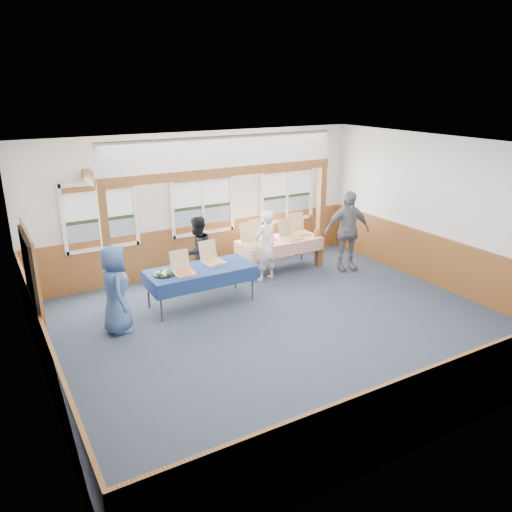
{
  "coord_description": "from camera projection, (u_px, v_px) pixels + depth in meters",
  "views": [
    {
      "loc": [
        -4.5,
        -6.8,
        4.18
      ],
      "look_at": [
        -0.0,
        1.0,
        1.06
      ],
      "focal_mm": 35.0,
      "sensor_mm": 36.0,
      "label": 1
    }
  ],
  "objects": [
    {
      "name": "veggie_tray",
      "position": [
        164.0,
        274.0,
        9.41
      ],
      "size": [
        0.39,
        0.39,
        0.09
      ],
      "color": "black",
      "rests_on": "table_left"
    },
    {
      "name": "post_left",
      "position": [
        107.0,
        251.0,
        9.37
      ],
      "size": [
        0.15,
        0.15,
        2.4
      ],
      "primitive_type": "cube",
      "color": "brown",
      "rests_on": "floor"
    },
    {
      "name": "pizza_box_f",
      "position": [
        299.0,
        231.0,
        12.0
      ],
      "size": [
        0.49,
        0.57,
        0.47
      ],
      "rotation": [
        0.0,
        0.0,
        -0.12
      ],
      "color": "#C8B685",
      "rests_on": "table_right"
    },
    {
      "name": "woman_white",
      "position": [
        266.0,
        246.0,
        10.98
      ],
      "size": [
        0.64,
        0.48,
        1.6
      ],
      "primitive_type": "imported",
      "rotation": [
        0.0,
        0.0,
        3.33
      ],
      "color": "white",
      "rests_on": "floor"
    },
    {
      "name": "pizza_box_e",
      "position": [
        290.0,
        236.0,
        11.63
      ],
      "size": [
        0.44,
        0.52,
        0.42
      ],
      "rotation": [
        0.0,
        0.0,
        0.12
      ],
      "color": "#C8B685",
      "rests_on": "table_right"
    },
    {
      "name": "window_mid",
      "position": [
        202.0,
        200.0,
        11.34
      ],
      "size": [
        1.56,
        0.1,
        1.46
      ],
      "color": "white",
      "rests_on": "wall_back"
    },
    {
      "name": "pizza_box_c",
      "position": [
        253.0,
        242.0,
        11.14
      ],
      "size": [
        0.45,
        0.54,
        0.47
      ],
      "rotation": [
        0.0,
        0.0,
        0.03
      ],
      "color": "#C8B685",
      "rests_on": "table_right"
    },
    {
      "name": "drink_glass",
      "position": [
        315.0,
        233.0,
        11.77
      ],
      "size": [
        0.07,
        0.07,
        0.15
      ],
      "primitive_type": "cylinder",
      "color": "#A1521A",
      "rests_on": "table_right"
    },
    {
      "name": "wainscot_back",
      "position": [
        204.0,
        247.0,
        11.72
      ],
      "size": [
        7.98,
        0.05,
        1.1
      ],
      "primitive_type": "cube",
      "color": "brown",
      "rests_on": "floor"
    },
    {
      "name": "floor",
      "position": [
        284.0,
        327.0,
        9.06
      ],
      "size": [
        8.0,
        8.0,
        0.0
      ],
      "primitive_type": "plane",
      "color": "#283241",
      "rests_on": "ground"
    },
    {
      "name": "wainscot_right",
      "position": [
        439.0,
        261.0,
        10.75
      ],
      "size": [
        0.05,
        6.98,
        1.1
      ],
      "primitive_type": "cube",
      "color": "brown",
      "rests_on": "floor"
    },
    {
      "name": "cross_beam",
      "position": [
        224.0,
        172.0,
        10.13
      ],
      "size": [
        5.15,
        0.18,
        0.18
      ],
      "primitive_type": "cube",
      "color": "brown",
      "rests_on": "post_left"
    },
    {
      "name": "table_left",
      "position": [
        200.0,
        271.0,
        9.79
      ],
      "size": [
        2.3,
        1.67,
        0.76
      ],
      "rotation": [
        0.0,
        0.0,
        -0.36
      ],
      "color": "#363636",
      "rests_on": "floor"
    },
    {
      "name": "wainscot_left",
      "position": [
        47.0,
        357.0,
        7.0
      ],
      "size": [
        0.05,
        6.98,
        1.1
      ],
      "primitive_type": "cube",
      "color": "brown",
      "rests_on": "floor"
    },
    {
      "name": "pizza_box_a",
      "position": [
        183.0,
        270.0,
        9.47
      ],
      "size": [
        0.39,
        0.47,
        0.41
      ],
      "rotation": [
        0.0,
        0.0,
        -0.03
      ],
      "color": "#C8B685",
      "rests_on": "table_left"
    },
    {
      "name": "wall_right",
      "position": [
        446.0,
        214.0,
        10.42
      ],
      "size": [
        0.0,
        8.0,
        8.0
      ],
      "primitive_type": "plane",
      "rotation": [
        1.57,
        0.0,
        -1.57
      ],
      "color": "silver",
      "rests_on": "floor"
    },
    {
      "name": "woman_black",
      "position": [
        197.0,
        252.0,
        10.65
      ],
      "size": [
        0.9,
        0.8,
        1.55
      ],
      "primitive_type": "imported",
      "rotation": [
        0.0,
        0.0,
        3.46
      ],
      "color": "black",
      "rests_on": "floor"
    },
    {
      "name": "person_grey",
      "position": [
        347.0,
        231.0,
        11.58
      ],
      "size": [
        1.19,
        0.73,
        1.89
      ],
      "primitive_type": "imported",
      "rotation": [
        0.0,
        0.0,
        -0.26
      ],
      "color": "slate",
      "rests_on": "floor"
    },
    {
      "name": "pizza_box_b",
      "position": [
        213.0,
        260.0,
        10.04
      ],
      "size": [
        0.43,
        0.51,
        0.42
      ],
      "rotation": [
        0.0,
        0.0,
        0.1
      ],
      "color": "#C8B685",
      "rests_on": "table_left"
    },
    {
      "name": "wall_front",
      "position": [
        454.0,
        323.0,
        5.67
      ],
      "size": [
        8.0,
        0.0,
        8.0
      ],
      "primitive_type": "plane",
      "rotation": [
        -1.57,
        0.0,
        0.0
      ],
      "color": "silver",
      "rests_on": "floor"
    },
    {
      "name": "cased_opening",
      "position": [
        34.0,
        301.0,
        7.59
      ],
      "size": [
        0.06,
        1.3,
        2.1
      ],
      "primitive_type": "cube",
      "color": "#363636",
      "rests_on": "wall_left"
    },
    {
      "name": "window_left",
      "position": [
        100.0,
        212.0,
        10.26
      ],
      "size": [
        1.56,
        0.1,
        1.46
      ],
      "color": "white",
      "rests_on": "wall_back"
    },
    {
      "name": "window_right",
      "position": [
        287.0,
        190.0,
        12.43
      ],
      "size": [
        1.56,
        0.1,
        1.46
      ],
      "color": "white",
      "rests_on": "wall_back"
    },
    {
      "name": "ceiling",
      "position": [
        287.0,
        148.0,
        8.01
      ],
      "size": [
        8.0,
        8.0,
        0.0
      ],
      "primitive_type": "plane",
      "rotation": [
        3.14,
        0.0,
        0.0
      ],
      "color": "white",
      "rests_on": "wall_back"
    },
    {
      "name": "wall_back",
      "position": [
        202.0,
        203.0,
        11.4
      ],
      "size": [
        8.0,
        0.0,
        8.0
      ],
      "primitive_type": "plane",
      "rotation": [
        1.57,
        0.0,
        0.0
      ],
      "color": "silver",
      "rests_on": "floor"
    },
    {
      "name": "table_right",
      "position": [
        279.0,
        241.0,
        11.62
      ],
      "size": [
        2.13,
        1.6,
        0.76
      ],
      "rotation": [
        0.0,
        0.0,
        -0.39
      ],
      "color": "#363636",
      "rests_on": "floor"
    },
    {
      "name": "wall_left",
      "position": [
        34.0,
        288.0,
        6.65
      ],
      "size": [
        0.0,
        8.0,
        8.0
      ],
      "primitive_type": "plane",
      "rotation": [
        1.57,
        0.0,
        1.57
      ],
      "color": "silver",
      "rests_on": "floor"
    },
    {
      "name": "post_right",
      "position": [
        321.0,
        218.0,
        11.73
      ],
      "size": [
        0.15,
        0.15,
        2.4
      ],
      "primitive_type": "cube",
      "color": "brown",
      "rests_on": "floor"
    },
    {
      "name": "pizza_box_d",
      "position": [
        262.0,
        237.0,
        11.56
      ],
      "size": [
        0.5,
        0.57,
        0.44
      ],
      "rotation": [
        0.0,
        0.0,
        0.24
      ],
      "color": "#C8B685",
      "rests_on": "table_right"
    },
    {
      "name": "man_blue",
      "position": [
        116.0,
        289.0,
        8.66
      ],
      "size": [
        0.6,
        0.84,
        1.59
      ],
      "primitive_type": "imported",
      "rotation": [
        0.0,
        0.0,
        1.45
      ],
      "color": "#3A5A93",
      "rests_on": "floor"
    },
    {
      "name": "wainscot_front",
      "position": [
        441.0,
        401.0,
        6.03
      ],
      "size": [
        7.98,
        0.05,
        1.1
      ],
      "primitive_type": "cube",
      "color": "brown",
      "rests_on": "floor"
    }
  ]
}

